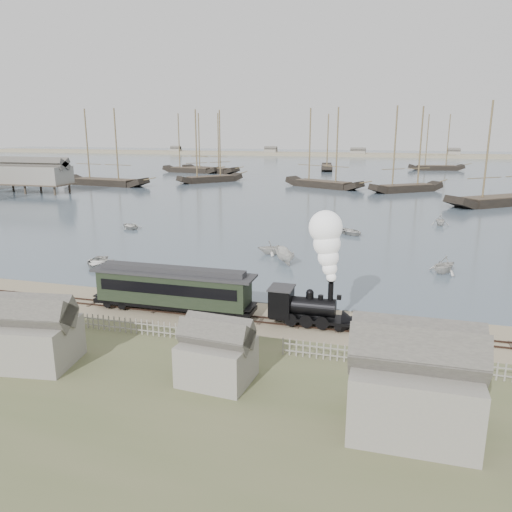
# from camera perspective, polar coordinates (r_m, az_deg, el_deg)

# --- Properties ---
(ground) EXTENTS (600.00, 600.00, 0.00)m
(ground) POSITION_cam_1_polar(r_m,az_deg,el_deg) (41.77, -1.38, -6.15)
(ground) COLOR tan
(ground) RESTS_ON ground
(harbor_water) EXTENTS (600.00, 336.00, 0.06)m
(harbor_water) POSITION_cam_1_polar(r_m,az_deg,el_deg) (208.24, 12.61, 9.93)
(harbor_water) COLOR #4C5F6D
(harbor_water) RESTS_ON ground
(rail_track) EXTENTS (120.00, 1.80, 0.16)m
(rail_track) POSITION_cam_1_polar(r_m,az_deg,el_deg) (39.97, -2.23, -7.06)
(rail_track) COLOR #37261E
(rail_track) RESTS_ON ground
(picket_fence_west) EXTENTS (19.00, 0.10, 1.20)m
(picket_fence_west) POSITION_cam_1_polar(r_m,az_deg,el_deg) (38.23, -14.00, -8.58)
(picket_fence_west) COLOR gray
(picket_fence_west) RESTS_ON ground
(picket_fence_east) EXTENTS (15.00, 0.10, 1.20)m
(picket_fence_east) POSITION_cam_1_polar(r_m,az_deg,el_deg) (33.29, 16.09, -12.29)
(picket_fence_east) COLOR gray
(picket_fence_east) RESTS_ON ground
(shed_left) EXTENTS (5.00, 4.00, 4.10)m
(shed_left) POSITION_cam_1_polar(r_m,az_deg,el_deg) (35.65, -23.84, -11.16)
(shed_left) COLOR gray
(shed_left) RESTS_ON ground
(shed_mid) EXTENTS (4.00, 3.50, 3.60)m
(shed_mid) POSITION_cam_1_polar(r_m,az_deg,el_deg) (30.80, -4.43, -14.01)
(shed_mid) COLOR gray
(shed_mid) RESTS_ON ground
(shed_right) EXTENTS (6.00, 5.00, 5.10)m
(shed_right) POSITION_cam_1_polar(r_m,az_deg,el_deg) (27.62, 17.18, -18.28)
(shed_right) COLOR gray
(shed_right) RESTS_ON ground
(far_spit) EXTENTS (500.00, 20.00, 1.80)m
(far_spit) POSITION_cam_1_polar(r_m,az_deg,el_deg) (288.01, 13.57, 10.98)
(far_spit) COLOR tan
(far_spit) RESTS_ON ground
(locomotive) EXTENTS (6.85, 2.56, 8.54)m
(locomotive) POSITION_cam_1_polar(r_m,az_deg,el_deg) (37.28, 7.57, -2.40)
(locomotive) COLOR black
(locomotive) RESTS_ON ground
(passenger_coach) EXTENTS (13.63, 2.63, 3.31)m
(passenger_coach) POSITION_cam_1_polar(r_m,az_deg,el_deg) (41.18, -9.44, -3.56)
(passenger_coach) COLOR black
(passenger_coach) RESTS_ON ground
(beached_dinghy) EXTENTS (4.96, 5.18, 0.87)m
(beached_dinghy) POSITION_cam_1_polar(r_m,az_deg,el_deg) (45.72, -12.16, -4.07)
(beached_dinghy) COLOR beige
(beached_dinghy) RESTS_ON ground
(rowboat_0) EXTENTS (5.13, 4.30, 0.91)m
(rowboat_0) POSITION_cam_1_polar(r_m,az_deg,el_deg) (57.18, -17.70, -0.65)
(rowboat_0) COLOR beige
(rowboat_0) RESTS_ON harbor_water
(rowboat_1) EXTENTS (3.39, 3.71, 1.66)m
(rowboat_1) POSITION_cam_1_polar(r_m,az_deg,el_deg) (59.55, 1.73, 0.98)
(rowboat_1) COLOR beige
(rowboat_1) RESTS_ON harbor_water
(rowboat_2) EXTENTS (4.34, 3.52, 1.60)m
(rowboat_2) POSITION_cam_1_polar(r_m,az_deg,el_deg) (55.84, 3.22, 0.03)
(rowboat_2) COLOR beige
(rowboat_2) RESTS_ON harbor_water
(rowboat_3) EXTENTS (5.13, 5.15, 0.88)m
(rowboat_3) POSITION_cam_1_polar(r_m,az_deg,el_deg) (72.20, 10.80, 2.78)
(rowboat_3) COLOR beige
(rowboat_3) RESTS_ON harbor_water
(rowboat_4) EXTENTS (4.60, 4.54, 1.84)m
(rowboat_4) POSITION_cam_1_polar(r_m,az_deg,el_deg) (55.18, 20.69, -0.93)
(rowboat_4) COLOR beige
(rowboat_4) RESTS_ON harbor_water
(rowboat_6) EXTENTS (4.62, 4.78, 0.81)m
(rowboat_6) POSITION_cam_1_polar(r_m,az_deg,el_deg) (77.76, -14.18, 3.38)
(rowboat_6) COLOR beige
(rowboat_6) RESTS_ON harbor_water
(rowboat_7) EXTENTS (3.43, 3.05, 1.65)m
(rowboat_7) POSITION_cam_1_polar(r_m,az_deg,el_deg) (82.71, 20.31, 3.86)
(rowboat_7) COLOR beige
(rowboat_7) RESTS_ON harbor_water
(schooner_0) EXTENTS (25.62, 9.21, 20.00)m
(schooner_0) POSITION_cam_1_polar(r_m,az_deg,el_deg) (139.84, -17.07, 11.81)
(schooner_0) COLOR black
(schooner_0) RESTS_ON harbor_water
(schooner_1) EXTENTS (16.01, 17.59, 20.00)m
(schooner_1) POSITION_cam_1_polar(r_m,az_deg,el_deg) (142.75, -5.35, 12.40)
(schooner_1) COLOR black
(schooner_1) RESTS_ON harbor_water
(schooner_2) EXTENTS (21.71, 14.48, 20.00)m
(schooner_2) POSITION_cam_1_polar(r_m,az_deg,el_deg) (129.85, 7.83, 12.15)
(schooner_2) COLOR black
(schooner_2) RESTS_ON harbor_water
(schooner_3) EXTENTS (17.83, 15.09, 20.00)m
(schooner_3) POSITION_cam_1_polar(r_m,az_deg,el_deg) (124.94, 17.08, 11.59)
(schooner_3) COLOR black
(schooner_3) RESTS_ON harbor_water
(schooner_4) EXTENTS (23.80, 20.87, 20.00)m
(schooner_4) POSITION_cam_1_polar(r_m,az_deg,el_deg) (109.92, 26.86, 10.42)
(schooner_4) COLOR black
(schooner_4) RESTS_ON harbor_water
(schooner_6) EXTENTS (21.28, 7.84, 20.00)m
(schooner_6) POSITION_cam_1_polar(r_m,az_deg,el_deg) (175.93, -7.55, 12.68)
(schooner_6) COLOR black
(schooner_6) RESTS_ON harbor_water
(schooner_7) EXTENTS (6.92, 19.10, 20.00)m
(schooner_7) POSITION_cam_1_polar(r_m,az_deg,el_deg) (186.92, 8.19, 12.75)
(schooner_7) COLOR black
(schooner_7) RESTS_ON harbor_water
(schooner_8) EXTENTS (20.07, 9.05, 20.00)m
(schooner_8) POSITION_cam_1_polar(r_m,az_deg,el_deg) (196.11, 20.13, 12.11)
(schooner_8) COLOR black
(schooner_8) RESTS_ON harbor_water
(schooner_10) EXTENTS (23.57, 13.59, 20.00)m
(schooner_10) POSITION_cam_1_polar(r_m,az_deg,el_deg) (175.77, -5.34, 12.74)
(schooner_10) COLOR black
(schooner_10) RESTS_ON harbor_water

